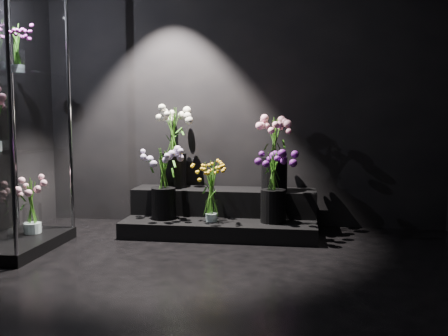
# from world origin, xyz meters

# --- Properties ---
(floor) EXTENTS (4.00, 4.00, 0.00)m
(floor) POSITION_xyz_m (0.00, 0.00, 0.00)
(floor) COLOR black
(floor) RESTS_ON ground
(wall_back) EXTENTS (4.00, 0.00, 4.00)m
(wall_back) POSITION_xyz_m (0.00, 2.00, 1.40)
(wall_back) COLOR black
(wall_back) RESTS_ON floor
(display_riser) EXTENTS (1.76, 0.78, 0.39)m
(display_riser) POSITION_xyz_m (-0.13, 1.65, 0.16)
(display_riser) COLOR black
(display_riser) RESTS_ON floor
(display_case) EXTENTS (0.58, 0.96, 2.11)m
(display_case) POSITION_xyz_m (-1.69, 0.74, 1.06)
(display_case) COLOR black
(display_case) RESTS_ON floor
(bouquet_orange_bells) EXTENTS (0.33, 0.33, 0.54)m
(bouquet_orange_bells) POSITION_xyz_m (-0.19, 1.38, 0.43)
(bouquet_orange_bells) COLOR white
(bouquet_orange_bells) RESTS_ON display_riser
(bouquet_lilac) EXTENTS (0.45, 0.45, 0.66)m
(bouquet_lilac) POSITION_xyz_m (-0.65, 1.45, 0.54)
(bouquet_lilac) COLOR black
(bouquet_lilac) RESTS_ON display_riser
(bouquet_purple) EXTENTS (0.41, 0.41, 0.64)m
(bouquet_purple) POSITION_xyz_m (0.36, 1.43, 0.51)
(bouquet_purple) COLOR black
(bouquet_purple) RESTS_ON display_riser
(bouquet_cream_roses) EXTENTS (0.45, 0.45, 0.78)m
(bouquet_cream_roses) POSITION_xyz_m (-0.64, 1.78, 0.84)
(bouquet_cream_roses) COLOR black
(bouquet_cream_roses) RESTS_ON display_riser
(bouquet_pink_roses) EXTENTS (0.42, 0.42, 0.68)m
(bouquet_pink_roses) POSITION_xyz_m (0.36, 1.72, 0.78)
(bouquet_pink_roses) COLOR black
(bouquet_pink_roses) RESTS_ON display_riser
(bouquet_case_magenta) EXTENTS (0.30, 0.30, 0.39)m
(bouquet_case_magenta) POSITION_xyz_m (-1.71, 0.87, 1.65)
(bouquet_case_magenta) COLOR white
(bouquet_case_magenta) RESTS_ON display_case
(bouquet_case_base_pink) EXTENTS (0.33, 0.33, 0.47)m
(bouquet_case_base_pink) POSITION_xyz_m (-1.66, 0.92, 0.34)
(bouquet_case_base_pink) COLOR white
(bouquet_case_base_pink) RESTS_ON display_case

